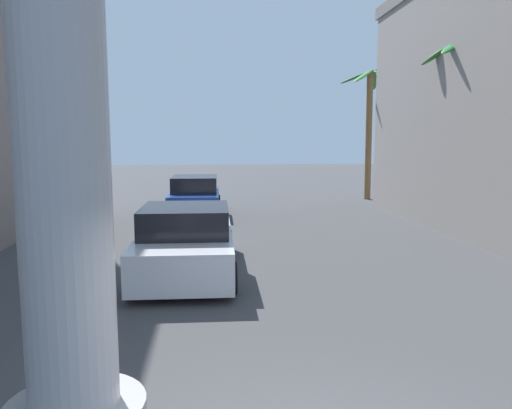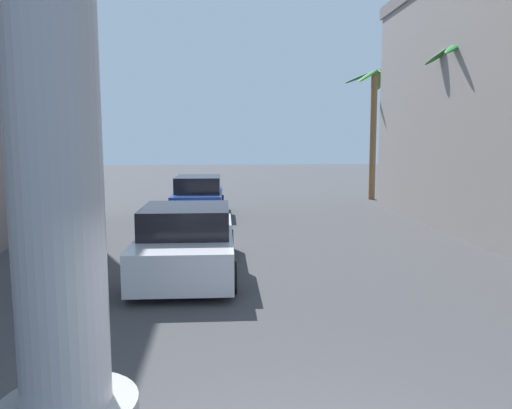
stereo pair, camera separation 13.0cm
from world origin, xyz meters
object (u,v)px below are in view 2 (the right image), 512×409
car_lead (187,242)px  palm_tree_far_right (375,115)px  pedestrian_far_left (47,199)px  palm_tree_mid_right (456,121)px  car_far (198,197)px

car_lead → palm_tree_far_right: 15.93m
pedestrian_far_left → palm_tree_mid_right: bearing=-6.9°
car_lead → palm_tree_mid_right: bearing=28.6°
car_far → palm_tree_mid_right: size_ratio=0.70×
car_lead → palm_tree_mid_right: (8.43, 4.60, 2.90)m
car_lead → car_far: (-0.07, 8.58, 0.03)m
palm_tree_far_right → palm_tree_mid_right: 8.50m
pedestrian_far_left → car_lead: bearing=-50.6°
car_lead → car_far: bearing=90.5°
pedestrian_far_left → palm_tree_far_right: bearing=26.8°
car_far → pedestrian_far_left: size_ratio=2.58×
pedestrian_far_left → car_far: bearing=24.7°
car_far → palm_tree_far_right: (8.49, 4.50, 3.44)m
palm_tree_far_right → palm_tree_mid_right: (0.02, -8.48, -0.57)m
car_lead → pedestrian_far_left: 8.09m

